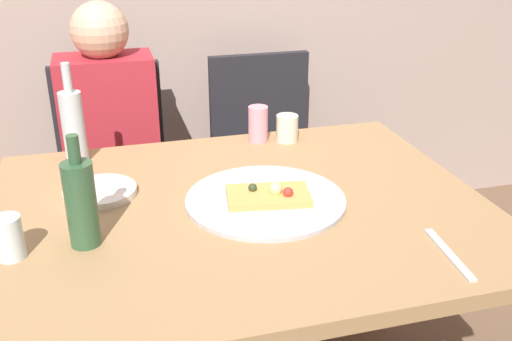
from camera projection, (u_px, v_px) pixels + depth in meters
dining_table at (241, 230)px, 1.58m from camera, size 1.31×1.03×0.74m
pizza_tray at (266, 200)px, 1.56m from camera, size 0.43×0.43×0.01m
pizza_slice_last at (269, 195)px, 1.55m from camera, size 0.24×0.16×0.05m
wine_bottle at (81, 202)px, 1.33m from camera, size 0.07×0.07×0.27m
beer_bottle at (73, 125)px, 1.77m from camera, size 0.07×0.07×0.31m
tumbler_near at (9, 238)px, 1.30m from camera, size 0.06×0.06×0.10m
tumbler_far at (287, 128)px, 1.96m from camera, size 0.07×0.07×0.09m
soda_can at (258, 124)px, 1.95m from camera, size 0.07×0.07×0.12m
plate_stack at (100, 192)px, 1.60m from camera, size 0.20×0.20×0.02m
table_knife at (449, 254)px, 1.32m from camera, size 0.04×0.22×0.01m
chair_left at (114, 164)px, 2.38m from camera, size 0.44×0.44×0.90m
chair_right at (266, 148)px, 2.53m from camera, size 0.44×0.44×0.90m
guest_in_sweater at (113, 148)px, 2.19m from camera, size 0.36×0.56×1.17m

